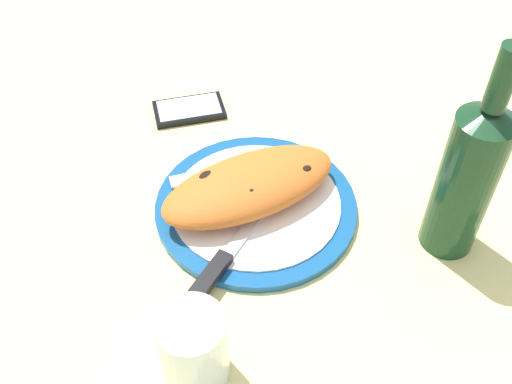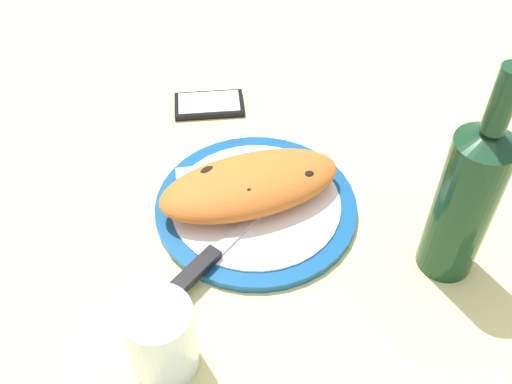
% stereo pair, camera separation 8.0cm
% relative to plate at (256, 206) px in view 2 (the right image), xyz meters
% --- Properties ---
extents(ground_plane, '(1.50, 1.50, 0.03)m').
position_rel_plate_xyz_m(ground_plane, '(0.00, 0.00, -0.02)').
color(ground_plane, '#E5D684').
extents(plate, '(0.28, 0.28, 0.02)m').
position_rel_plate_xyz_m(plate, '(0.00, 0.00, 0.00)').
color(plate, navy).
rests_on(plate, ground_plane).
extents(calzone, '(0.26, 0.13, 0.05)m').
position_rel_plate_xyz_m(calzone, '(0.01, -0.01, 0.03)').
color(calzone, '#C16023').
rests_on(calzone, plate).
extents(fork, '(0.17, 0.04, 0.00)m').
position_rel_plate_xyz_m(fork, '(0.03, -0.07, 0.01)').
color(fork, silver).
rests_on(fork, plate).
extents(knife, '(0.18, 0.15, 0.01)m').
position_rel_plate_xyz_m(knife, '(0.09, 0.08, 0.01)').
color(knife, silver).
rests_on(knife, plate).
extents(smartphone, '(0.12, 0.08, 0.01)m').
position_rel_plate_xyz_m(smartphone, '(0.01, -0.24, -0.00)').
color(smartphone, black).
rests_on(smartphone, ground_plane).
extents(water_glass, '(0.07, 0.07, 0.10)m').
position_rel_plate_xyz_m(water_glass, '(0.16, 0.20, 0.04)').
color(water_glass, silver).
rests_on(water_glass, ground_plane).
extents(wine_bottle, '(0.07, 0.07, 0.30)m').
position_rel_plate_xyz_m(wine_bottle, '(-0.21, 0.15, 0.11)').
color(wine_bottle, '#14381E').
rests_on(wine_bottle, ground_plane).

